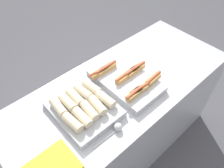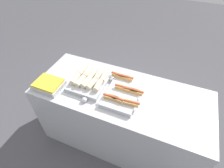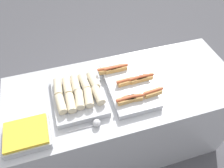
{
  "view_description": "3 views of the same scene",
  "coord_description": "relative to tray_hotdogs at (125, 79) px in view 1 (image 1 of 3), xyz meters",
  "views": [
    {
      "loc": [
        -0.8,
        -0.77,
        2.09
      ],
      "look_at": [
        -0.1,
        0.0,
        0.97
      ],
      "focal_mm": 35.0,
      "sensor_mm": 36.0,
      "label": 1
    },
    {
      "loc": [
        0.39,
        -1.18,
        2.22
      ],
      "look_at": [
        -0.1,
        0.0,
        0.97
      ],
      "focal_mm": 28.0,
      "sensor_mm": 36.0,
      "label": 2
    },
    {
      "loc": [
        -0.41,
        -1.03,
        2.19
      ],
      "look_at": [
        -0.1,
        0.0,
        0.97
      ],
      "focal_mm": 35.0,
      "sensor_mm": 36.0,
      "label": 3
    }
  ],
  "objects": [
    {
      "name": "ground_plane",
      "position": [
        -0.03,
        0.0,
        -0.93
      ],
      "size": [
        12.0,
        12.0,
        0.0
      ],
      "primitive_type": "plane",
      "color": "#4C4C51"
    },
    {
      "name": "counter",
      "position": [
        -0.03,
        0.0,
        -0.48
      ],
      "size": [
        1.85,
        0.77,
        0.89
      ],
      "color": "#B7BABF",
      "rests_on": "ground_plane"
    },
    {
      "name": "tray_hotdogs",
      "position": [
        0.0,
        0.0,
        0.0
      ],
      "size": [
        0.41,
        0.54,
        0.1
      ],
      "color": "#B7BABF",
      "rests_on": "counter"
    },
    {
      "name": "tray_wraps",
      "position": [
        -0.39,
        0.0,
        0.01
      ],
      "size": [
        0.37,
        0.45,
        0.11
      ],
      "color": "#B7BABF",
      "rests_on": "counter"
    },
    {
      "name": "serving_spoon_near",
      "position": [
        -0.33,
        -0.26,
        -0.01
      ],
      "size": [
        0.23,
        0.05,
        0.05
      ],
      "color": "silver",
      "rests_on": "counter"
    }
  ]
}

